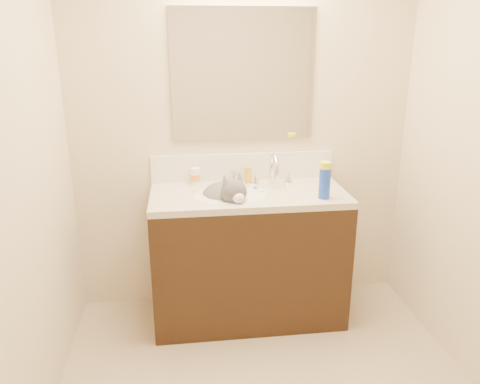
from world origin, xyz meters
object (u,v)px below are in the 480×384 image
object	(u,v)px
spray_can	(325,183)
cat	(226,199)
faucet	(273,172)
amber_bottle	(248,175)
vanity_cabinet	(248,258)
pill_bottle	(195,176)
basin	(230,205)
silver_jar	(235,177)

from	to	relation	value
spray_can	cat	bearing A→B (deg)	165.55
faucet	cat	world-z (taller)	faucet
amber_bottle	vanity_cabinet	bearing A→B (deg)	-96.65
pill_bottle	amber_bottle	distance (m)	0.34
vanity_cabinet	basin	size ratio (longest dim) A/B	2.67
vanity_cabinet	spray_can	bearing A→B (deg)	-21.29
basin	silver_jar	bearing A→B (deg)	76.50
faucet	amber_bottle	bearing A→B (deg)	159.25
vanity_cabinet	cat	world-z (taller)	cat
pill_bottle	amber_bottle	size ratio (longest dim) A/B	1.00
basin	cat	xyz separation A→B (m)	(-0.02, 0.01, 0.04)
vanity_cabinet	faucet	bearing A→B (deg)	37.29
basin	faucet	world-z (taller)	faucet
pill_bottle	spray_can	world-z (taller)	spray_can
vanity_cabinet	cat	size ratio (longest dim) A/B	2.74
amber_bottle	spray_can	xyz separation A→B (m)	(0.40, -0.36, 0.04)
basin	spray_can	distance (m)	0.58
vanity_cabinet	faucet	size ratio (longest dim) A/B	4.29
amber_bottle	pill_bottle	bearing A→B (deg)	178.26
basin	faucet	bearing A→B (deg)	29.12
faucet	cat	distance (m)	0.38
faucet	spray_can	xyz separation A→B (m)	(0.24, -0.30, 0.00)
basin	cat	distance (m)	0.05
cat	silver_jar	xyz separation A→B (m)	(0.08, 0.23, 0.06)
basin	amber_bottle	distance (m)	0.30
pill_bottle	basin	bearing A→B (deg)	-50.19
vanity_cabinet	pill_bottle	distance (m)	0.63
vanity_cabinet	cat	bearing A→B (deg)	-172.19
vanity_cabinet	spray_can	size ratio (longest dim) A/B	6.60
vanity_cabinet	amber_bottle	size ratio (longest dim) A/B	11.22
vanity_cabinet	pill_bottle	bearing A→B (deg)	146.90
vanity_cabinet	amber_bottle	xyz separation A→B (m)	(0.02, 0.20, 0.50)
pill_bottle	silver_jar	distance (m)	0.26
amber_bottle	silver_jar	bearing A→B (deg)	167.71
pill_bottle	cat	bearing A→B (deg)	-52.22
basin	cat	world-z (taller)	cat
faucet	pill_bottle	distance (m)	0.50
basin	silver_jar	world-z (taller)	silver_jar
pill_bottle	amber_bottle	bearing A→B (deg)	-1.74
pill_bottle	spray_can	xyz separation A→B (m)	(0.74, -0.37, 0.04)
pill_bottle	silver_jar	bearing A→B (deg)	1.79
amber_bottle	basin	bearing A→B (deg)	-122.24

